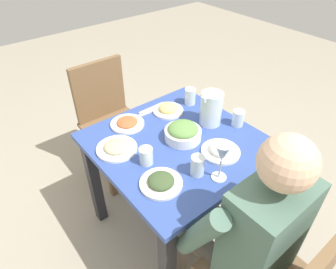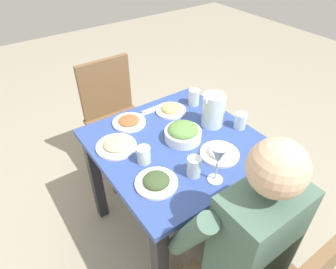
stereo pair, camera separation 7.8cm
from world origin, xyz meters
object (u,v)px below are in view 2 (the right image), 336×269
water_glass_far_left (144,155)px  salt_shaker (221,109)px  plate_fries (171,109)px  plate_rice_curry (129,122)px  water_glass_far_right (194,167)px  water_glass_by_pitcher (194,97)px  plate_beans (116,145)px  plate_dolmas (156,182)px  chair_far (114,114)px  diner_near (235,231)px  water_glass_center (240,121)px  wine_glass (218,157)px  dining_table (177,160)px  plate_yoghurt (220,152)px  salad_bowl (183,133)px  water_pitcher (213,110)px

water_glass_far_left → salt_shaker: bearing=9.1°
salt_shaker → plate_fries: bearing=142.2°
plate_rice_curry → water_glass_far_right: 0.52m
plate_fries → water_glass_by_pitcher: 0.17m
plate_beans → water_glass_far_right: 0.42m
plate_dolmas → water_glass_far_left: 0.16m
chair_far → water_glass_far_left: size_ratio=10.01×
diner_near → water_glass_far_left: bearing=104.2°
plate_dolmas → plate_beans: size_ratio=0.93×
plate_rice_curry → diner_near: bearing=-87.9°
diner_near → water_glass_center: 0.63m
wine_glass → dining_table: bearing=85.6°
water_glass_far_left → diner_near: bearing=-75.8°
diner_near → plate_dolmas: bearing=114.7°
plate_yoghurt → water_glass_far_right: (-0.19, -0.03, 0.03)m
chair_far → water_glass_far_right: bearing=-93.8°
plate_yoghurt → salt_shaker: size_ratio=3.58×
wine_glass → diner_near: bearing=-108.5°
dining_table → chair_far: bearing=91.5°
plate_rice_curry → water_glass_far_left: water_glass_far_left is taller
dining_table → chair_far: (-0.02, 0.73, -0.09)m
plate_dolmas → water_glass_far_right: bearing=-16.2°
water_glass_center → wine_glass: bearing=-150.1°
wine_glass → salt_shaker: (0.39, 0.38, -0.11)m
diner_near → plate_yoghurt: size_ratio=5.97×
plate_rice_curry → water_glass_center: size_ratio=2.10×
plate_beans → water_glass_center: size_ratio=2.31×
plate_rice_curry → salt_shaker: bearing=-24.0°
chair_far → water_glass_far_left: 0.83m
chair_far → salad_bowl: bearing=-85.7°
salad_bowl → water_glass_center: salad_bowl is taller
diner_near → salad_bowl: bearing=76.1°
plate_dolmas → plate_yoghurt: plate_yoghurt is taller
plate_rice_curry → wine_glass: size_ratio=0.96×
water_glass_far_right → water_glass_center: (0.44, 0.14, -0.01)m
water_glass_far_right → water_glass_center: bearing=17.3°
plate_rice_curry → water_glass_by_pitcher: (0.42, -0.05, 0.04)m
water_glass_far_left → salt_shaker: 0.60m
chair_far → dining_table: bearing=-88.5°
diner_near → plate_fries: (0.23, 0.77, 0.09)m
plate_yoghurt → water_glass_far_left: size_ratio=2.25×
water_pitcher → water_glass_far_left: bearing=-174.9°
plate_fries → salt_shaker: salt_shaker is taller
water_glass_by_pitcher → plate_dolmas: bearing=-142.8°
plate_rice_curry → water_glass_by_pitcher: bearing=-6.9°
diner_near → plate_yoghurt: bearing=58.0°
salad_bowl → salt_shaker: (0.33, 0.06, -0.01)m
water_glass_far_right → water_glass_by_pitcher: bearing=50.9°
plate_dolmas → water_glass_center: 0.61m
water_glass_far_right → wine_glass: bearing=-54.5°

